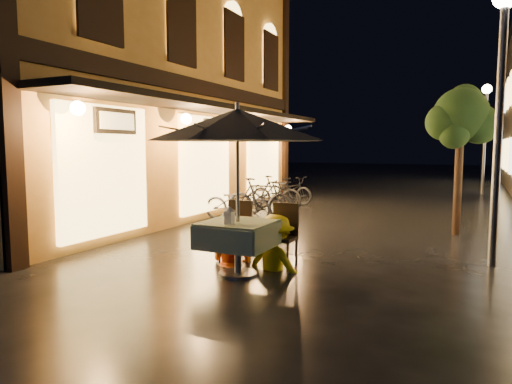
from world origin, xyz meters
The scene contains 17 objects.
ground centered at (0.00, 0.00, 0.00)m, with size 90.00×90.00×0.00m, color black.
west_building centered at (-5.72, 4.00, 3.71)m, with size 5.90×11.40×7.40m.
street_tree centered at (2.41, 4.51, 2.42)m, with size 1.43×1.20×3.15m.
streetlamp_near centered at (3.00, 2.00, 2.92)m, with size 0.36×0.36×4.23m.
streetlamp_far centered at (3.00, 14.00, 2.92)m, with size 0.36×0.36×4.23m.
cafe_table centered at (-0.32, -0.17, 0.59)m, with size 0.99×0.99×0.78m.
patio_umbrella centered at (-0.32, -0.17, 2.15)m, with size 2.49×2.49×2.46m.
cafe_chair_left centered at (-0.72, 0.57, 0.54)m, with size 0.42×0.42×0.97m.
cafe_chair_right centered at (0.08, 0.57, 0.54)m, with size 0.42×0.42×0.97m.
table_lantern centered at (-0.32, -0.41, 0.92)m, with size 0.16×0.16×0.25m.
person_orange centered at (-0.72, 0.38, 0.76)m, with size 0.74×0.58×1.52m, color #DE580F.
person_yellow centered at (0.02, 0.40, 0.80)m, with size 1.04×0.60×1.60m, color yellow.
bicycle_0 centered at (-2.62, 4.14, 0.45)m, with size 0.60×1.73×0.91m, color black.
bicycle_1 centered at (-2.18, 4.56, 0.53)m, with size 0.50×1.76×1.06m, color black.
bicycle_2 centered at (-2.22, 5.25, 0.47)m, with size 0.62×1.79×0.94m, color black.
bicycle_3 centered at (-2.52, 6.38, 0.50)m, with size 0.47×1.66×1.00m, color black.
bicycle_4 centered at (-2.69, 7.87, 0.45)m, with size 0.60×1.71×0.90m, color black.
Camera 1 is at (2.70, -5.86, 1.84)m, focal length 32.00 mm.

